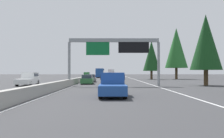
{
  "coord_description": "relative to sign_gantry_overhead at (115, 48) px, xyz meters",
  "views": [
    {
      "loc": [
        -3.15,
        -5.48,
        1.9
      ],
      "look_at": [
        67.11,
        -5.7,
        2.73
      ],
      "focal_mm": 41.85,
      "sensor_mm": 36.0,
      "label": 1
    }
  ],
  "objects": [
    {
      "name": "ground_plane",
      "position": [
        27.32,
        6.03,
        -5.2
      ],
      "size": [
        320.0,
        320.0,
        0.0
      ],
      "primitive_type": "plane",
      "color": "#38383A"
    },
    {
      "name": "median_barrier",
      "position": [
        47.32,
        6.33,
        -4.75
      ],
      "size": [
        180.0,
        0.56,
        0.9
      ],
      "primitive_type": "cube",
      "color": "#9E9B93",
      "rests_on": "ground"
    },
    {
      "name": "shoulder_stripe_right",
      "position": [
        37.32,
        -5.49,
        -5.19
      ],
      "size": [
        160.0,
        0.16,
        0.01
      ],
      "primitive_type": "cube",
      "color": "silver",
      "rests_on": "ground"
    },
    {
      "name": "shoulder_stripe_median",
      "position": [
        37.32,
        5.78,
        -5.19
      ],
      "size": [
        160.0,
        0.16,
        0.01
      ],
      "primitive_type": "cube",
      "color": "silver",
      "rests_on": "ground"
    },
    {
      "name": "sign_gantry_overhead",
      "position": [
        0.0,
        0.0,
        0.0
      ],
      "size": [
        0.5,
        12.68,
        6.53
      ],
      "color": "gray",
      "rests_on": "ground"
    },
    {
      "name": "pickup_far_left",
      "position": [
        -15.22,
        0.44,
        -4.28
      ],
      "size": [
        5.6,
        2.0,
        1.86
      ],
      "color": "#1E4793",
      "rests_on": "ground"
    },
    {
      "name": "sedan_distant_b",
      "position": [
        5.58,
        4.34,
        -4.52
      ],
      "size": [
        4.4,
        1.8,
        1.47
      ],
      "color": "#2D6B38",
      "rests_on": "ground"
    },
    {
      "name": "sedan_near_center",
      "position": [
        14.13,
        4.46,
        -4.52
      ],
      "size": [
        4.4,
        1.8,
        1.47
      ],
      "color": "slate",
      "rests_on": "ground"
    },
    {
      "name": "sedan_near_right",
      "position": [
        59.52,
        0.87,
        -4.52
      ],
      "size": [
        4.4,
        1.8,
        1.47
      ],
      "color": "maroon",
      "rests_on": "ground"
    },
    {
      "name": "bus_far_right",
      "position": [
        55.14,
        4.43,
        -3.48
      ],
      "size": [
        11.5,
        2.55,
        3.1
      ],
      "color": "#1E4793",
      "rests_on": "ground"
    },
    {
      "name": "box_truck_mid_right",
      "position": [
        69.05,
        0.57,
        -3.59
      ],
      "size": [
        8.5,
        2.4,
        2.95
      ],
      "color": "white",
      "rests_on": "ground"
    },
    {
      "name": "oncoming_near",
      "position": [
        1.54,
        12.39,
        -4.28
      ],
      "size": [
        5.6,
        2.0,
        1.86
      ],
      "rotation": [
        0.0,
        0.0,
        3.14
      ],
      "color": "white",
      "rests_on": "ground"
    },
    {
      "name": "oncoming_far",
      "position": [
        51.07,
        8.76,
        -4.28
      ],
      "size": [
        5.6,
        2.0,
        1.86
      ],
      "rotation": [
        0.0,
        0.0,
        3.14
      ],
      "color": "#2D6B38",
      "rests_on": "ground"
    },
    {
      "name": "conifer_right_near",
      "position": [
        0.74,
        -12.77,
        0.9
      ],
      "size": [
        4.42,
        4.42,
        10.04
      ],
      "color": "#4C3823",
      "rests_on": "ground"
    },
    {
      "name": "conifer_right_mid",
      "position": [
        32.28,
        -9.99,
        0.92
      ],
      "size": [
        4.43,
        4.43,
        10.08
      ],
      "color": "#4C3823",
      "rests_on": "ground"
    },
    {
      "name": "conifer_right_far",
      "position": [
        34.27,
        -17.0,
        3.19
      ],
      "size": [
        6.07,
        6.07,
        13.79
      ],
      "color": "#4C3823",
      "rests_on": "ground"
    }
  ]
}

